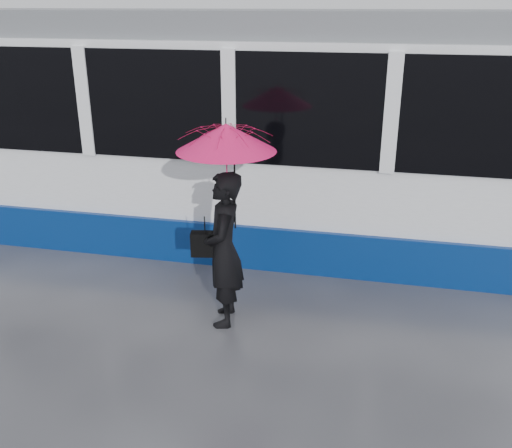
# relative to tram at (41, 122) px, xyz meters

# --- Properties ---
(ground) EXTENTS (90.00, 90.00, 0.00)m
(ground) POSITION_rel_tram_xyz_m (3.49, -2.50, -1.64)
(ground) COLOR #2E2E33
(ground) RESTS_ON ground
(rails) EXTENTS (34.00, 1.51, 0.02)m
(rails) POSITION_rel_tram_xyz_m (3.49, -0.00, -1.63)
(rails) COLOR #3F3D38
(rails) RESTS_ON ground
(tram) EXTENTS (26.00, 2.56, 3.35)m
(tram) POSITION_rel_tram_xyz_m (0.00, 0.00, 0.00)
(tram) COLOR white
(tram) RESTS_ON ground
(woman) EXTENTS (0.54, 0.72, 1.78)m
(woman) POSITION_rel_tram_xyz_m (3.80, -2.65, -0.75)
(woman) COLOR black
(woman) RESTS_ON ground
(umbrella) EXTENTS (1.22, 1.22, 1.20)m
(umbrella) POSITION_rel_tram_xyz_m (3.85, -2.65, 0.31)
(umbrella) COLOR #DA124C
(umbrella) RESTS_ON ground
(handbag) EXTENTS (0.34, 0.19, 0.46)m
(handbag) POSITION_rel_tram_xyz_m (3.58, -2.63, -0.70)
(handbag) COLOR black
(handbag) RESTS_ON ground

